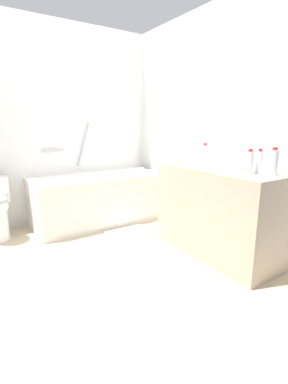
# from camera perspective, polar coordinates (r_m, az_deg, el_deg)

# --- Properties ---
(ground_plane) EXTENTS (3.63, 3.63, 0.00)m
(ground_plane) POSITION_cam_1_polar(r_m,az_deg,el_deg) (2.78, -8.33, -12.87)
(ground_plane) COLOR #C1AD8E
(wall_back_tiled) EXTENTS (3.01, 0.10, 2.44)m
(wall_back_tiled) POSITION_cam_1_polar(r_m,az_deg,el_deg) (3.78, -18.00, 12.74)
(wall_back_tiled) COLOR silver
(wall_back_tiled) RESTS_ON ground_plane
(wall_right_mirror) EXTENTS (0.10, 3.03, 2.44)m
(wall_right_mirror) POSITION_cam_1_polar(r_m,az_deg,el_deg) (3.29, 13.34, 13.00)
(wall_right_mirror) COLOR silver
(wall_right_mirror) RESTS_ON ground_plane
(bathtub) EXTENTS (1.64, 0.71, 1.25)m
(bathtub) POSITION_cam_1_polar(r_m,az_deg,el_deg) (3.66, -9.09, -1.04)
(bathtub) COLOR silver
(bathtub) RESTS_ON ground_plane
(vanity_counter) EXTENTS (0.60, 1.20, 0.84)m
(vanity_counter) POSITION_cam_1_polar(r_m,az_deg,el_deg) (2.79, 15.26, -3.83)
(vanity_counter) COLOR tan
(vanity_counter) RESTS_ON ground_plane
(sink_basin) EXTENTS (0.28, 0.28, 0.07)m
(sink_basin) POSITION_cam_1_polar(r_m,az_deg,el_deg) (2.63, 16.39, 5.17)
(sink_basin) COLOR white
(sink_basin) RESTS_ON vanity_counter
(sink_faucet) EXTENTS (0.14, 0.15, 0.08)m
(sink_faucet) POSITION_cam_1_polar(r_m,az_deg,el_deg) (2.76, 18.66, 5.44)
(sink_faucet) COLOR #B5B5BB
(sink_faucet) RESTS_ON vanity_counter
(water_bottle_0) EXTENTS (0.06, 0.06, 0.22)m
(water_bottle_0) POSITION_cam_1_polar(r_m,az_deg,el_deg) (2.80, 12.21, 7.31)
(water_bottle_0) COLOR silver
(water_bottle_0) RESTS_ON vanity_counter
(water_bottle_1) EXTENTS (0.06, 0.06, 0.20)m
(water_bottle_1) POSITION_cam_1_polar(r_m,az_deg,el_deg) (2.45, 20.60, 5.68)
(water_bottle_1) COLOR silver
(water_bottle_1) RESTS_ON vanity_counter
(water_bottle_2) EXTENTS (0.06, 0.06, 0.20)m
(water_bottle_2) POSITION_cam_1_polar(r_m,az_deg,el_deg) (2.49, 22.35, 5.66)
(water_bottle_2) COLOR silver
(water_bottle_2) RESTS_ON vanity_counter
(water_bottle_3) EXTENTS (0.07, 0.07, 0.22)m
(water_bottle_3) POSITION_cam_1_polar(r_m,az_deg,el_deg) (2.43, 24.80, 5.48)
(water_bottle_3) COLOR silver
(water_bottle_3) RESTS_ON vanity_counter
(drinking_glass_0) EXTENTS (0.07, 0.07, 0.09)m
(drinking_glass_0) POSITION_cam_1_polar(r_m,az_deg,el_deg) (3.05, 8.90, 6.87)
(drinking_glass_0) COLOR white
(drinking_glass_0) RESTS_ON vanity_counter
(drinking_glass_1) EXTENTS (0.07, 0.07, 0.08)m
(drinking_glass_1) POSITION_cam_1_polar(r_m,az_deg,el_deg) (2.79, 13.64, 5.90)
(drinking_glass_1) COLOR white
(drinking_glass_1) RESTS_ON vanity_counter
(drinking_glass_2) EXTENTS (0.06, 0.06, 0.09)m
(drinking_glass_2) POSITION_cam_1_polar(r_m,az_deg,el_deg) (2.88, 10.17, 6.40)
(drinking_glass_2) COLOR white
(drinking_glass_2) RESTS_ON vanity_counter
(drinking_glass_3) EXTENTS (0.07, 0.07, 0.09)m
(drinking_glass_3) POSITION_cam_1_polar(r_m,az_deg,el_deg) (2.99, 10.08, 6.69)
(drinking_glass_3) COLOR white
(drinking_glass_3) RESTS_ON vanity_counter
(bath_mat) EXTENTS (0.50, 0.38, 0.01)m
(bath_mat) POSITION_cam_1_polar(r_m,az_deg,el_deg) (3.31, -2.88, -8.24)
(bath_mat) COLOR white
(bath_mat) RESTS_ON ground_plane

